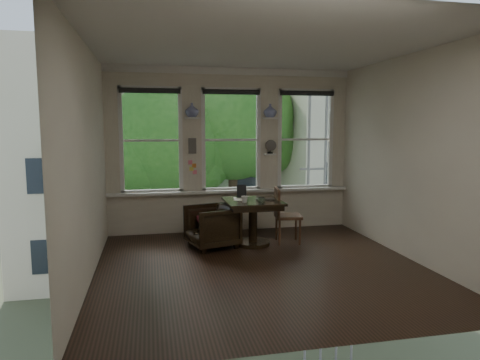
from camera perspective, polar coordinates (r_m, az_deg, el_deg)
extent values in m
plane|color=black|center=(6.09, 2.82, -11.50)|extent=(4.50, 4.50, 0.00)
plane|color=silver|center=(5.87, 3.01, 17.46)|extent=(4.50, 4.50, 0.00)
plane|color=beige|center=(7.98, -1.23, 3.93)|extent=(4.50, 0.00, 4.50)
plane|color=beige|center=(3.67, 11.92, -0.02)|extent=(4.50, 0.00, 4.50)
plane|color=beige|center=(5.65, -19.74, 2.18)|extent=(0.00, 4.50, 4.50)
plane|color=beige|center=(6.73, 21.80, 2.82)|extent=(0.00, 4.50, 4.50)
cube|color=white|center=(7.77, -6.42, 8.23)|extent=(0.26, 0.16, 0.03)
cube|color=white|center=(8.04, 4.03, 8.22)|extent=(0.26, 0.16, 0.03)
cube|color=#59544F|center=(7.81, -6.39, 4.55)|extent=(0.14, 0.06, 0.28)
imported|color=white|center=(7.77, -6.43, 9.25)|extent=(0.24, 0.24, 0.25)
imported|color=white|center=(8.04, 4.04, 9.21)|extent=(0.24, 0.24, 0.25)
imported|color=black|center=(6.97, -3.77, -6.19)|extent=(0.92, 0.90, 0.68)
cube|color=maroon|center=(6.95, -3.77, -5.31)|extent=(0.45, 0.45, 0.06)
imported|color=black|center=(7.00, 3.38, -2.62)|extent=(0.35, 0.28, 0.02)
imported|color=white|center=(6.78, 0.63, -2.59)|extent=(0.12, 0.12, 0.10)
imported|color=white|center=(6.69, 2.90, -2.76)|extent=(0.12, 0.12, 0.10)
cube|color=black|center=(7.23, 0.22, -1.51)|extent=(0.17, 0.10, 0.22)
cube|color=silver|center=(7.11, 0.03, -2.53)|extent=(0.27, 0.33, 0.00)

